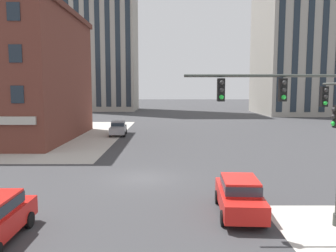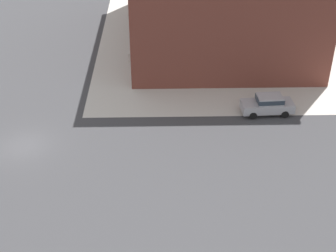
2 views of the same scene
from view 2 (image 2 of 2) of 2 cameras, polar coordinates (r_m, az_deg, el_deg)
name	(u,v)px [view 2 (image 2 of 2)]	position (r m, az deg, el deg)	size (l,w,h in m)	color
ground_plane	(24,146)	(39.70, -16.37, -2.20)	(320.00, 320.00, 0.00)	#38383A
sidewalk_far_corner	(242,41)	(56.69, 8.62, 9.69)	(32.00, 32.00, 0.02)	#B7B2A8
car_cross_eastbound	(268,104)	(42.55, 11.54, 2.53)	(2.09, 4.50, 1.68)	#99999E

